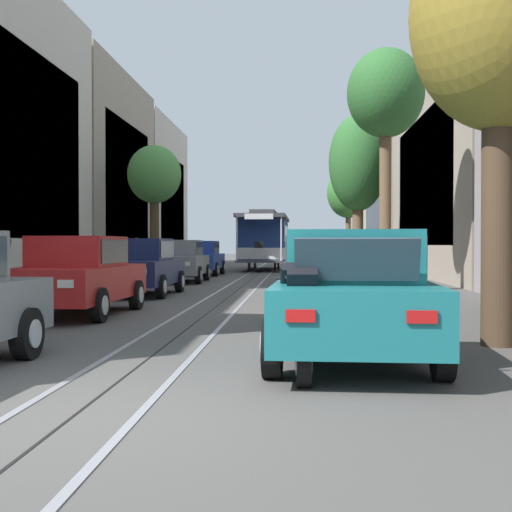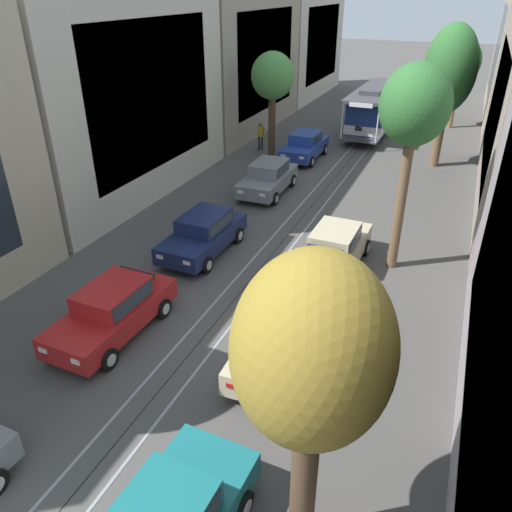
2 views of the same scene
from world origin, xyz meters
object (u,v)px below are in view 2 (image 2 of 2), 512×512
Objects in this scene: parked_car_grey_fourth_left at (268,178)px; street_tree_kerb_right_mid at (450,71)px; cable_car_trolley at (375,109)px; pedestrian_on_left_pavement at (261,135)px; street_tree_kerb_right_second at (415,109)px; parked_car_navy_mid_left at (203,234)px; street_tree_kerb_left_second at (273,78)px; street_tree_kerb_right_fourth at (462,62)px; parked_car_beige_second_right at (281,338)px; parked_car_beige_mid_right at (335,247)px; street_tree_kerb_right_near at (312,356)px; parked_car_red_second_left at (112,311)px; parked_car_blue_fifth_left at (305,146)px.

street_tree_kerb_right_mid reaches higher than parked_car_grey_fourth_left.
pedestrian_on_left_pavement is (-5.73, -7.12, -0.68)m from cable_car_trolley.
cable_car_trolley is at bearing 103.28° from street_tree_kerb_right_second.
street_tree_kerb_left_second is (-2.21, 12.98, 3.75)m from parked_car_navy_mid_left.
parked_car_grey_fourth_left is at bearing -113.48° from street_tree_kerb_right_fourth.
parked_car_navy_mid_left is 0.99× the size of parked_car_beige_second_right.
parked_car_navy_mid_left is 20.86m from cable_car_trolley.
pedestrian_on_left_pavement is (-8.20, 12.69, 0.19)m from parked_car_beige_mid_right.
cable_car_trolley is (-4.47, 18.92, -4.12)m from street_tree_kerb_right_second.
street_tree_kerb_right_near reaches higher than pedestrian_on_left_pavement.
parked_car_red_second_left is 1.00× the size of parked_car_beige_mid_right.
parked_car_beige_mid_right is 0.71× the size of street_tree_kerb_right_near.
parked_car_beige_mid_right is at bearing -50.01° from parked_car_grey_fourth_left.
parked_car_grey_fourth_left is 0.71× the size of street_tree_kerb_right_near.
parked_car_grey_fourth_left is at bearing 143.91° from street_tree_kerb_right_second.
street_tree_kerb_right_fourth is (0.33, 33.86, 0.03)m from street_tree_kerb_right_near.
parked_car_beige_mid_right is 11.31m from street_tree_kerb_right_near.
street_tree_kerb_right_second is 0.95× the size of street_tree_kerb_right_mid.
parked_car_beige_mid_right is 19.98m from cable_car_trolley.
street_tree_kerb_right_near is at bearing -53.18° from parked_car_navy_mid_left.
parked_car_red_second_left is 1.00× the size of parked_car_grey_fourth_left.
parked_car_blue_fifth_left is 0.99× the size of parked_car_beige_second_right.
parked_car_beige_second_right is 0.72× the size of street_tree_kerb_right_fourth.
street_tree_kerb_left_second is 14.90m from street_tree_kerb_right_fourth.
parked_car_beige_mid_right is at bearing -67.17° from parked_car_blue_fifth_left.
street_tree_kerb_left_second is 0.66× the size of cable_car_trolley.
parked_car_beige_second_right is 0.73× the size of street_tree_kerb_left_second.
street_tree_kerb_right_near reaches higher than cable_car_trolley.
parked_car_beige_second_right is 29.55m from street_tree_kerb_right_fourth.
parked_car_red_second_left is 1.00× the size of parked_car_beige_second_right.
parked_car_navy_mid_left is at bearing -170.04° from parked_car_beige_mid_right.
parked_car_grey_fourth_left is at bearing -89.62° from parked_car_blue_fifth_left.
parked_car_grey_fourth_left is 18.38m from street_tree_kerb_right_near.
parked_car_grey_fourth_left is 7.86m from parked_car_beige_mid_right.
street_tree_kerb_right_fourth is 15.54m from pedestrian_on_left_pavement.
street_tree_kerb_right_second reaches higher than street_tree_kerb_right_near.
street_tree_kerb_right_mid is (0.28, 12.90, -0.55)m from street_tree_kerb_right_second.
street_tree_kerb_right_fourth is at bearing 83.91° from parked_car_beige_mid_right.
street_tree_kerb_right_near is at bearing -81.30° from cable_car_trolley.
parked_car_red_second_left and parked_car_beige_mid_right have the same top height.
parked_car_navy_mid_left is 12.97m from parked_car_blue_fifth_left.
street_tree_kerb_right_second is at bearing -57.69° from parked_car_blue_fifth_left.
parked_car_beige_mid_right is at bearing -99.37° from street_tree_kerb_right_mid.
parked_car_navy_mid_left is 0.48× the size of cable_car_trolley.
parked_car_beige_mid_right is at bearing -156.13° from street_tree_kerb_right_second.
parked_car_blue_fifth_left is 0.73× the size of street_tree_kerb_left_second.
cable_car_trolley is 5.27× the size of pedestrian_on_left_pavement.
street_tree_kerb_right_fourth is at bearing 88.73° from street_tree_kerb_right_second.
street_tree_kerb_left_second is 9.51m from cable_car_trolley.
parked_car_red_second_left is 0.48× the size of cable_car_trolley.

